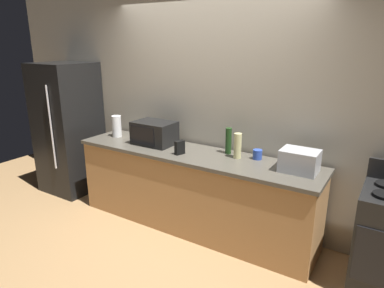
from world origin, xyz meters
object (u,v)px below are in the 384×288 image
(toaster_oven, at_px, (300,161))
(mug_blue, at_px, (257,154))
(paper_towel_roll, at_px, (117,126))
(cordless_phone, at_px, (180,148))
(bottle_wine, at_px, (228,141))
(microwave, at_px, (154,133))
(refrigerator, at_px, (68,128))
(bottle_vinegar, at_px, (238,146))

(toaster_oven, distance_m, mug_blue, 0.48)
(paper_towel_roll, bearing_deg, toaster_oven, 0.25)
(paper_towel_roll, distance_m, cordless_phone, 1.09)
(bottle_wine, height_order, mug_blue, bottle_wine)
(toaster_oven, height_order, bottle_wine, bottle_wine)
(cordless_phone, bearing_deg, paper_towel_roll, -170.74)
(paper_towel_roll, xyz_separation_m, cordless_phone, (1.08, -0.16, -0.06))
(paper_towel_roll, bearing_deg, mug_blue, 4.17)
(toaster_oven, xyz_separation_m, mug_blue, (-0.46, 0.12, -0.05))
(microwave, height_order, toaster_oven, microwave)
(toaster_oven, xyz_separation_m, paper_towel_roll, (-2.31, -0.01, 0.03))
(refrigerator, relative_size, mug_blue, 17.88)
(microwave, distance_m, cordless_phone, 0.50)
(microwave, bearing_deg, paper_towel_roll, 179.79)
(refrigerator, xyz_separation_m, toaster_oven, (3.19, 0.06, 0.10))
(toaster_oven, bearing_deg, bottle_wine, 170.78)
(microwave, xyz_separation_m, toaster_oven, (1.70, 0.01, -0.03))
(microwave, distance_m, mug_blue, 1.25)
(bottle_vinegar, xyz_separation_m, mug_blue, (0.19, 0.08, -0.08))
(bottle_wine, relative_size, mug_blue, 2.83)
(paper_towel_roll, relative_size, cordless_phone, 1.80)
(toaster_oven, bearing_deg, bottle_vinegar, 176.10)
(bottle_wine, xyz_separation_m, bottle_vinegar, (0.15, -0.09, -0.01))
(refrigerator, relative_size, microwave, 3.75)
(bottle_wine, relative_size, bottle_vinegar, 1.07)
(refrigerator, height_order, bottle_wine, refrigerator)
(paper_towel_roll, bearing_deg, microwave, -0.21)
(mug_blue, bearing_deg, cordless_phone, -158.85)
(bottle_wine, bearing_deg, cordless_phone, -144.87)
(cordless_phone, distance_m, mug_blue, 0.83)
(toaster_oven, bearing_deg, cordless_phone, -171.99)
(mug_blue, bearing_deg, bottle_vinegar, -157.15)
(refrigerator, bearing_deg, paper_towel_roll, 3.24)
(cordless_phone, xyz_separation_m, bottle_wine, (0.43, 0.30, 0.07))
(microwave, relative_size, toaster_oven, 1.41)
(cordless_phone, xyz_separation_m, bottle_vinegar, (0.58, 0.22, 0.06))
(toaster_oven, relative_size, mug_blue, 3.38)
(microwave, relative_size, bottle_vinegar, 1.81)
(microwave, bearing_deg, refrigerator, -178.16)
(toaster_oven, bearing_deg, mug_blue, 164.89)
(refrigerator, xyz_separation_m, mug_blue, (2.73, 0.18, 0.05))
(refrigerator, bearing_deg, bottle_vinegar, 2.35)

